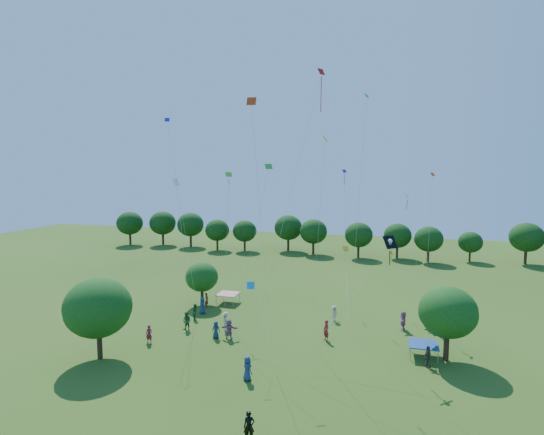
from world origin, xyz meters
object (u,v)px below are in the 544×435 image
Objects in this scene: red_high_kite at (309,123)px; near_tree_north at (202,277)px; near_tree_west at (98,308)px; tent_blue at (423,344)px; man_in_black at (249,426)px; tent_red_stripe at (228,294)px; near_tree_east at (448,312)px; pirate_kite at (389,244)px.

near_tree_north is at bearing 157.22° from red_high_kite.
tent_blue is (24.59, 7.09, -3.10)m from near_tree_west.
tent_red_stripe is at bearing 89.65° from man_in_black.
near_tree_east is at bearing -22.58° from tent_red_stripe.
near_tree_west is 2.94× the size of tent_red_stripe.
red_high_kite is (0.22, 15.94, 17.97)m from man_in_black.
pirate_kite is (19.71, -8.19, 5.94)m from near_tree_north.
near_tree_west is 0.29× the size of red_high_kite.
tent_red_stripe is 21.17m from pirate_kite.
tent_blue is at bearing 174.15° from near_tree_east.
near_tree_east is 18.14m from man_in_black.
pirate_kite reaches higher than near_tree_east.
near_tree_north is 20.99m from red_high_kite.
near_tree_west is 27.16m from near_tree_east.
near_tree_north is 3.54m from tent_red_stripe.
tent_blue is (20.05, -8.86, 0.00)m from tent_red_stripe.
near_tree_west is at bearing -163.35° from pirate_kite.
tent_blue is 20.40m from red_high_kite.
tent_red_stripe and tent_blue have the same top height.
tent_blue is at bearing -12.67° from red_high_kite.
tent_red_stripe is 1.30× the size of man_in_black.
tent_blue is (-1.67, 0.17, -2.84)m from near_tree_east.
near_tree_east is 2.67× the size of tent_red_stripe.
man_in_black is (14.62, -6.66, -3.29)m from near_tree_west.
man_in_black is at bearing -59.39° from near_tree_north.
near_tree_east is at bearing -17.73° from near_tree_north.
man_in_black is (10.07, -22.61, -0.19)m from tent_red_stripe.
near_tree_north is 2.16× the size of tent_red_stripe.
man_in_black is 0.08× the size of red_high_kite.
pirate_kite is (-2.89, -0.60, 8.03)m from tent_blue.
pirate_kite is 12.25m from red_high_kite.
pirate_kite is at bearing 16.65° from near_tree_west.
red_high_kite is at bearing 167.33° from tent_blue.
near_tree_north is 0.21× the size of red_high_kite.
near_tree_west is at bearing -97.71° from near_tree_north.
pirate_kite is (17.15, -9.46, 8.03)m from tent_red_stripe.
pirate_kite is at bearing -168.20° from tent_blue.
man_in_black is 24.02m from red_high_kite.
man_in_black is at bearing -24.49° from near_tree_west.
near_tree_north reaches higher than man_in_black.
near_tree_east is at bearing 25.03° from man_in_black.
near_tree_north is 0.57× the size of pirate_kite.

